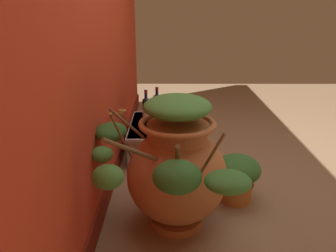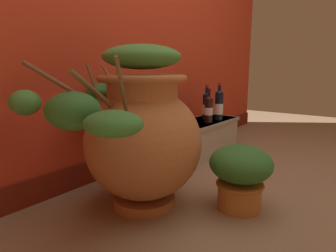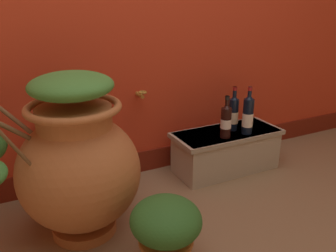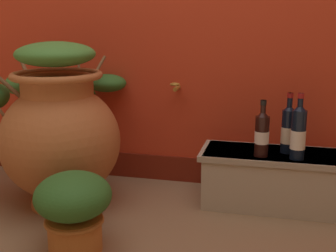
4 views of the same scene
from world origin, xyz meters
TOP-DOWN VIEW (x-y plane):
  - ground_plane at (0.00, 0.00)m, footprint 7.00×7.00m
  - back_wall at (0.00, 1.20)m, footprint 4.40×0.33m
  - terracotta_urn at (-0.50, 0.62)m, footprint 0.82×0.86m
  - stone_ledge at (0.60, 0.85)m, footprint 0.77×0.33m
  - wine_bottle_left at (0.65, 0.87)m, footprint 0.07×0.07m
  - wine_bottle_middle at (0.52, 0.78)m, footprint 0.07×0.07m
  - wine_bottle_right at (0.70, 0.77)m, footprint 0.07×0.07m
  - potted_shrub at (-0.21, 0.17)m, footprint 0.32×0.33m

SIDE VIEW (x-z plane):
  - ground_plane at x=0.00m, z-range 0.00..0.00m
  - stone_ledge at x=0.60m, z-range 0.01..0.30m
  - potted_shrub at x=-0.21m, z-range 0.03..0.37m
  - terracotta_urn at x=-0.50m, z-range -0.02..0.84m
  - wine_bottle_middle at x=0.52m, z-range 0.27..0.55m
  - wine_bottle_left at x=0.65m, z-range 0.26..0.57m
  - wine_bottle_right at x=0.70m, z-range 0.26..0.59m
  - back_wall at x=0.00m, z-range -0.01..2.59m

